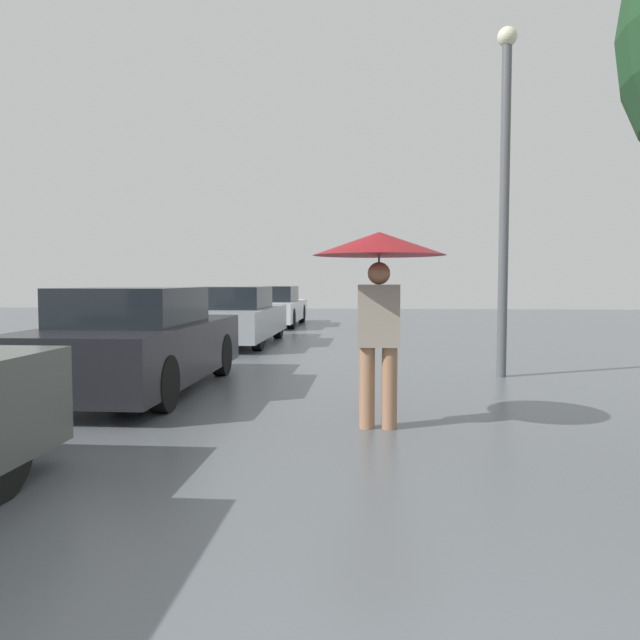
{
  "coord_description": "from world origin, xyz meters",
  "views": [
    {
      "loc": [
        -0.25,
        -0.72,
        1.36
      ],
      "look_at": [
        -0.7,
        4.98,
        1.0
      ],
      "focal_mm": 35.0,
      "sensor_mm": 36.0,
      "label": 1
    }
  ],
  "objects_px": {
    "parked_car_farthest": "(273,307)",
    "street_lamp": "(505,179)",
    "parked_car_third": "(232,317)",
    "parked_car_second": "(139,342)",
    "pedestrian": "(379,264)"
  },
  "relations": [
    {
      "from": "parked_car_farthest",
      "to": "street_lamp",
      "type": "distance_m",
      "value": 11.3
    },
    {
      "from": "parked_car_farthest",
      "to": "street_lamp",
      "type": "xyz_separation_m",
      "value": [
        4.83,
        -9.97,
        2.22
      ]
    },
    {
      "from": "pedestrian",
      "to": "parked_car_third",
      "type": "xyz_separation_m",
      "value": [
        -3.07,
        7.59,
        -0.92
      ]
    },
    {
      "from": "parked_car_third",
      "to": "street_lamp",
      "type": "height_order",
      "value": "street_lamp"
    },
    {
      "from": "parked_car_second",
      "to": "parked_car_third",
      "type": "bearing_deg",
      "value": 91.34
    },
    {
      "from": "parked_car_third",
      "to": "street_lamp",
      "type": "relative_size",
      "value": 0.89
    },
    {
      "from": "parked_car_second",
      "to": "parked_car_farthest",
      "type": "height_order",
      "value": "parked_car_second"
    },
    {
      "from": "parked_car_second",
      "to": "pedestrian",
      "type": "bearing_deg",
      "value": -31.27
    },
    {
      "from": "parked_car_second",
      "to": "parked_car_farthest",
      "type": "xyz_separation_m",
      "value": [
        -0.1,
        11.45,
        -0.04
      ]
    },
    {
      "from": "street_lamp",
      "to": "parked_car_second",
      "type": "bearing_deg",
      "value": -162.54
    },
    {
      "from": "parked_car_second",
      "to": "parked_car_farthest",
      "type": "distance_m",
      "value": 11.46
    },
    {
      "from": "street_lamp",
      "to": "parked_car_farthest",
      "type": "bearing_deg",
      "value": 115.83
    },
    {
      "from": "parked_car_third",
      "to": "parked_car_second",
      "type": "bearing_deg",
      "value": -88.66
    },
    {
      "from": "pedestrian",
      "to": "parked_car_second",
      "type": "xyz_separation_m",
      "value": [
        -2.93,
        1.78,
        -0.91
      ]
    },
    {
      "from": "parked_car_second",
      "to": "street_lamp",
      "type": "relative_size",
      "value": 0.85
    }
  ]
}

